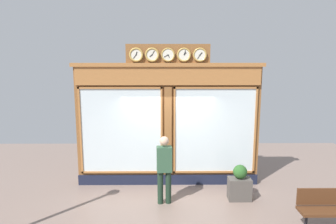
% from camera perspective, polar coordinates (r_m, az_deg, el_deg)
% --- Properties ---
extents(shop_facade, '(5.14, 0.42, 3.89)m').
position_cam_1_polar(shop_facade, '(8.49, -0.01, -2.17)').
color(shop_facade, brown).
rests_on(shop_facade, ground_plane).
extents(pedestrian, '(0.38, 0.26, 1.69)m').
position_cam_1_polar(pedestrian, '(7.49, -0.68, -10.23)').
color(pedestrian, '#1C2F21').
rests_on(pedestrian, ground_plane).
extents(planter_box, '(0.56, 0.36, 0.56)m').
position_cam_1_polar(planter_box, '(8.13, 13.18, -13.79)').
color(planter_box, '#4C4742').
rests_on(planter_box, ground_plane).
extents(planter_shrub, '(0.35, 0.35, 0.35)m').
position_cam_1_polar(planter_shrub, '(7.96, 13.31, -10.80)').
color(planter_shrub, '#285623').
rests_on(planter_shrub, planter_box).
extents(street_bench, '(1.40, 0.40, 0.87)m').
position_cam_1_polar(street_bench, '(7.37, 28.35, -15.27)').
color(street_bench, '#4C2B16').
rests_on(street_bench, ground_plane).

